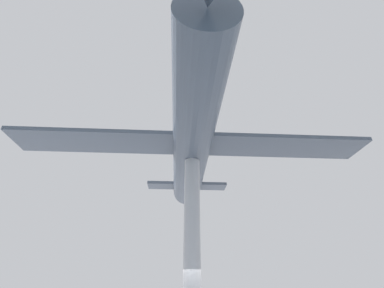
# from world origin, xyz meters

# --- Properties ---
(support_pylon_central) EXTENTS (0.63, 0.63, 6.73)m
(support_pylon_central) POSITION_xyz_m (0.00, 0.00, 3.37)
(support_pylon_central) COLOR #B7B7BC
(support_pylon_central) RESTS_ON ground_plane
(suspended_airplane) EXTENTS (15.66, 14.62, 3.35)m
(suspended_airplane) POSITION_xyz_m (-0.02, 0.29, 7.61)
(suspended_airplane) COLOR #4C5666
(suspended_airplane) RESTS_ON support_pylon_central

